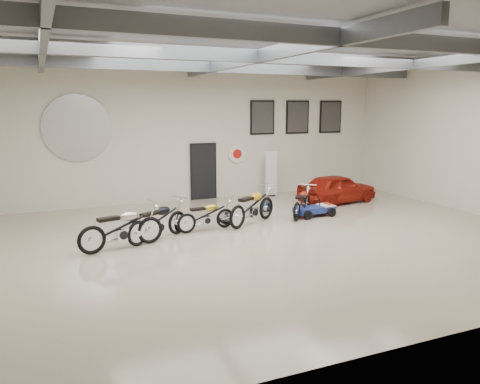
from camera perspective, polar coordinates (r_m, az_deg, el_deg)
name	(u,v)px	position (r m, az deg, el deg)	size (l,w,h in m)	color
floor	(258,240)	(12.60, 2.16, -5.83)	(16.00, 12.00, 0.01)	tan
ceiling	(259,46)	(12.20, 2.32, 17.36)	(16.00, 12.00, 0.01)	gray
back_wall	(190,134)	(17.74, -6.15, 7.01)	(16.00, 0.02, 5.00)	beige
ceiling_beams	(259,56)	(12.17, 2.31, 16.19)	(15.80, 11.80, 0.32)	#575A5E
door	(203,172)	(17.99, -4.49, 2.44)	(0.92, 0.08, 2.10)	black
logo_plaque	(77,128)	(16.94, -19.27, 7.36)	(2.30, 0.06, 1.16)	silver
poster_left	(262,117)	(18.78, 2.74, 9.07)	(1.05, 0.08, 1.35)	black
poster_mid	(297,117)	(19.53, 7.02, 9.05)	(1.05, 0.08, 1.35)	black
poster_right	(330,117)	(20.38, 10.96, 8.99)	(1.05, 0.08, 1.35)	black
oil_sign	(237,154)	(18.40, -0.38, 4.68)	(0.72, 0.10, 0.72)	white
banner_stand	(271,173)	(18.63, 3.82, 2.28)	(0.49, 0.20, 1.82)	white
motorcycle_silver	(122,227)	(12.03, -14.24, -4.13)	(2.19, 0.68, 1.14)	silver
motorcycle_black	(158,220)	(12.64, -9.96, -3.43)	(2.05, 0.64, 1.07)	silver
motorcycle_gold	(206,215)	(13.44, -4.14, -2.80)	(1.76, 0.55, 0.92)	silver
motorcycle_yellow	(252,205)	(14.15, 1.52, -1.66)	(2.19, 0.68, 1.14)	silver
motorcycle_red	(302,202)	(15.23, 7.57, -1.21)	(1.86, 0.58, 0.97)	silver
go_kart	(318,207)	(15.46, 9.47, -1.80)	(1.64, 0.74, 0.59)	navy
vintage_car	(337,188)	(17.65, 11.75, 0.43)	(3.18, 1.28, 1.08)	maroon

